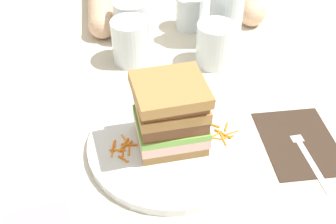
{
  "coord_description": "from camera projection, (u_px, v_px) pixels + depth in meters",
  "views": [
    {
      "loc": [
        -0.08,
        -0.46,
        0.5
      ],
      "look_at": [
        -0.01,
        0.03,
        0.06
      ],
      "focal_mm": 43.78,
      "sensor_mm": 36.0,
      "label": 1
    }
  ],
  "objects": [
    {
      "name": "ground_plane",
      "position": [
        174.0,
        147.0,
        0.68
      ],
      "size": [
        3.0,
        3.0,
        0.0
      ],
      "primitive_type": "plane",
      "color": "beige"
    },
    {
      "name": "main_plate",
      "position": [
        171.0,
        146.0,
        0.67
      ],
      "size": [
        0.27,
        0.27,
        0.02
      ],
      "primitive_type": "cylinder",
      "color": "white",
      "rests_on": "ground_plane"
    },
    {
      "name": "sandwich",
      "position": [
        171.0,
        115.0,
        0.63
      ],
      "size": [
        0.12,
        0.11,
        0.13
      ],
      "color": "#A87A42",
      "rests_on": "main_plate"
    },
    {
      "name": "carrot_shred_0",
      "position": [
        123.0,
        152.0,
        0.65
      ],
      "size": [
        0.0,
        0.02,
        0.0
      ],
      "primitive_type": "cylinder",
      "rotation": [
        0.0,
        1.57,
        4.63
      ],
      "color": "orange",
      "rests_on": "main_plate"
    },
    {
      "name": "carrot_shred_1",
      "position": [
        118.0,
        150.0,
        0.65
      ],
      "size": [
        0.03,
        0.01,
        0.0
      ],
      "primitive_type": "cylinder",
      "rotation": [
        0.0,
        1.57,
        2.95
      ],
      "color": "orange",
      "rests_on": "main_plate"
    },
    {
      "name": "carrot_shred_2",
      "position": [
        124.0,
        147.0,
        0.66
      ],
      "size": [
        0.02,
        0.03,
        0.0
      ],
      "primitive_type": "cylinder",
      "rotation": [
        0.0,
        1.57,
        4.15
      ],
      "color": "orange",
      "rests_on": "main_plate"
    },
    {
      "name": "carrot_shred_3",
      "position": [
        123.0,
        159.0,
        0.64
      ],
      "size": [
        0.02,
        0.02,
        0.0
      ],
      "primitive_type": "cylinder",
      "rotation": [
        0.0,
        1.57,
        5.51
      ],
      "color": "orange",
      "rests_on": "main_plate"
    },
    {
      "name": "carrot_shred_4",
      "position": [
        129.0,
        145.0,
        0.66
      ],
      "size": [
        0.03,
        0.01,
        0.0
      ],
      "primitive_type": "cylinder",
      "rotation": [
        0.0,
        1.57,
        2.91
      ],
      "color": "orange",
      "rests_on": "main_plate"
    },
    {
      "name": "carrot_shred_5",
      "position": [
        127.0,
        143.0,
        0.67
      ],
      "size": [
        0.02,
        0.02,
        0.0
      ],
      "primitive_type": "cylinder",
      "rotation": [
        0.0,
        1.57,
        0.68
      ],
      "color": "orange",
      "rests_on": "main_plate"
    },
    {
      "name": "carrot_shred_6",
      "position": [
        113.0,
        151.0,
        0.65
      ],
      "size": [
        0.01,
        0.02,
        0.0
      ],
      "primitive_type": "cylinder",
      "rotation": [
        0.0,
        1.57,
        4.42
      ],
      "color": "orange",
      "rests_on": "main_plate"
    },
    {
      "name": "carrot_shred_7",
      "position": [
        129.0,
        150.0,
        0.65
      ],
      "size": [
        0.01,
        0.02,
        0.0
      ],
      "primitive_type": "cylinder",
      "rotation": [
        0.0,
        1.57,
        1.42
      ],
      "color": "orange",
      "rests_on": "main_plate"
    },
    {
      "name": "carrot_shred_8",
      "position": [
        113.0,
        144.0,
        0.66
      ],
      "size": [
        0.01,
        0.03,
        0.0
      ],
      "primitive_type": "cylinder",
      "rotation": [
        0.0,
        1.57,
        4.47
      ],
      "color": "orange",
      "rests_on": "main_plate"
    },
    {
      "name": "carrot_shred_9",
      "position": [
        126.0,
        140.0,
        0.67
      ],
      "size": [
        0.01,
        0.03,
        0.0
      ],
      "primitive_type": "cylinder",
      "rotation": [
        0.0,
        1.57,
        5.1
      ],
      "color": "orange",
      "rests_on": "main_plate"
    },
    {
      "name": "carrot_shred_10",
      "position": [
        215.0,
        133.0,
        0.68
      ],
      "size": [
        0.03,
        0.02,
        0.0
      ],
      "primitive_type": "cylinder",
      "rotation": [
        0.0,
        1.57,
        3.6
      ],
      "color": "orange",
      "rests_on": "main_plate"
    },
    {
      "name": "carrot_shred_11",
      "position": [
        229.0,
        137.0,
        0.68
      ],
      "size": [
        0.02,
        0.01,
        0.0
      ],
      "primitive_type": "cylinder",
      "rotation": [
        0.0,
        1.57,
        3.31
      ],
      "color": "orange",
      "rests_on": "main_plate"
    },
    {
      "name": "carrot_shred_12",
      "position": [
        231.0,
        134.0,
        0.68
      ],
      "size": [
        0.03,
        0.01,
        0.0
      ],
      "primitive_type": "cylinder",
      "rotation": [
        0.0,
        1.57,
        3.38
      ],
      "color": "orange",
      "rests_on": "main_plate"
    },
    {
      "name": "carrot_shred_13",
      "position": [
        222.0,
        132.0,
        0.68
      ],
      "size": [
        0.02,
        0.03,
        0.0
      ],
      "primitive_type": "cylinder",
      "rotation": [
        0.0,
        1.57,
        5.43
      ],
      "color": "orange",
      "rests_on": "main_plate"
    },
    {
      "name": "carrot_shred_14",
      "position": [
        213.0,
        138.0,
        0.67
      ],
      "size": [
        0.03,
        0.01,
        0.0
      ],
      "primitive_type": "cylinder",
      "rotation": [
        0.0,
        1.57,
        2.79
      ],
      "color": "orange",
      "rests_on": "main_plate"
    },
    {
      "name": "carrot_shred_15",
      "position": [
        226.0,
        127.0,
        0.69
      ],
      "size": [
        0.01,
        0.02,
        0.0
      ],
      "primitive_type": "cylinder",
      "rotation": [
        0.0,
        1.57,
        4.26
      ],
      "color": "orange",
      "rests_on": "main_plate"
    },
    {
      "name": "carrot_shred_16",
      "position": [
        213.0,
        125.0,
        0.7
      ],
      "size": [
        0.02,
        0.02,
        0.0
      ],
      "primitive_type": "cylinder",
      "rotation": [
        0.0,
        1.57,
        5.65
      ],
      "color": "orange",
      "rests_on": "main_plate"
    },
    {
      "name": "carrot_shred_17",
      "position": [
        223.0,
        138.0,
        0.67
      ],
      "size": [
        0.01,
        0.03,
        0.0
      ],
      "primitive_type": "cylinder",
      "rotation": [
        0.0,
        1.57,
        1.64
      ],
      "color": "orange",
      "rests_on": "main_plate"
    },
    {
      "name": "napkin_dark",
      "position": [
        299.0,
        142.0,
        0.69
      ],
      "size": [
        0.13,
        0.16,
        0.0
      ],
      "primitive_type": "cube",
      "rotation": [
        0.0,
        0.0,
        -0.03
      ],
      "color": "#38281E",
      "rests_on": "ground_plane"
    },
    {
      "name": "fork",
      "position": [
        305.0,
        150.0,
        0.67
      ],
      "size": [
        0.02,
        0.17,
        0.0
      ],
      "color": "silver",
      "rests_on": "napkin_dark"
    },
    {
      "name": "knife",
      "position": [
        70.0,
        162.0,
        0.66
      ],
      "size": [
        0.04,
        0.2,
        0.0
      ],
      "color": "silver",
      "rests_on": "ground_plane"
    },
    {
      "name": "juice_glass",
      "position": [
        215.0,
        47.0,
        0.84
      ],
      "size": [
        0.08,
        0.08,
        0.09
      ],
      "color": "white",
      "rests_on": "ground_plane"
    },
    {
      "name": "empty_tumbler_0",
      "position": [
        131.0,
        20.0,
        0.91
      ],
      "size": [
        0.08,
        0.08,
        0.09
      ],
      "primitive_type": "cylinder",
      "color": "silver",
      "rests_on": "ground_plane"
    },
    {
      "name": "empty_tumbler_1",
      "position": [
        131.0,
        41.0,
        0.84
      ],
      "size": [
        0.08,
        0.08,
        0.09
      ],
      "primitive_type": "cylinder",
      "color": "silver",
      "rests_on": "ground_plane"
    },
    {
      "name": "empty_tumbler_2",
      "position": [
        189.0,
        13.0,
        0.95
      ],
      "size": [
        0.06,
        0.06,
        0.08
      ],
      "primitive_type": "cylinder",
      "color": "silver",
      "rests_on": "ground_plane"
    }
  ]
}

